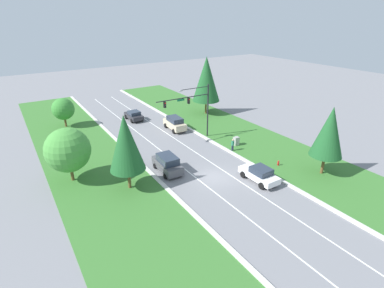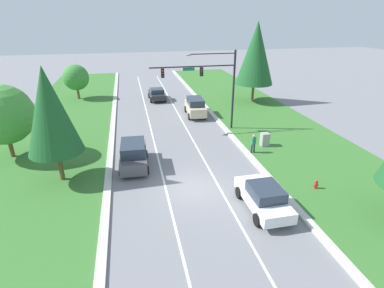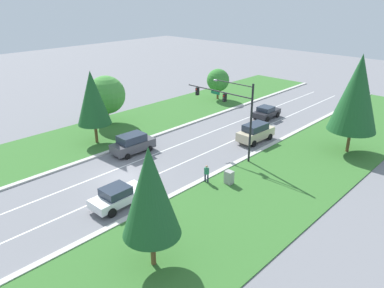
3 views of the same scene
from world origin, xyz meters
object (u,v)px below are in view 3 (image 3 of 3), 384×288
white_sedan (118,196)px  pedestrian (207,173)px  traffic_signal_mast (232,106)px  oak_near_left_tree (106,95)px  conifer_mid_left_tree (92,98)px  fire_hydrant (170,217)px  conifer_far_right_tree (357,93)px  conifer_near_right_tree (150,192)px  champagne_suv (256,132)px  oak_far_left_tree (218,80)px  graphite_suv (133,144)px  utility_cabinet (229,178)px  charcoal_sedan (266,112)px

white_sedan → pedestrian: size_ratio=2.72×
traffic_signal_mast → oak_near_left_tree: traffic_signal_mast is taller
white_sedan → conifer_mid_left_tree: bearing=152.9°
fire_hydrant → conifer_far_right_tree: size_ratio=0.07×
conifer_near_right_tree → conifer_far_right_tree: bearing=86.4°
pedestrian → oak_near_left_tree: oak_near_left_tree is taller
champagne_suv → fire_hydrant: size_ratio=6.87×
oak_near_left_tree → conifer_far_right_tree: bearing=24.4°
oak_far_left_tree → fire_hydrant: bearing=-56.2°
graphite_suv → conifer_near_right_tree: bearing=-31.9°
pedestrian → conifer_near_right_tree: conifer_near_right_tree is taller
white_sedan → graphite_suv: (-7.38, 7.25, 0.16)m
conifer_far_right_tree → oak_far_left_tree: bearing=164.3°
champagne_suv → pedestrian: champagne_suv is taller
champagne_suv → utility_cabinet: (4.09, -9.93, -0.45)m
pedestrian → oak_near_left_tree: size_ratio=0.28×
white_sedan → pedestrian: (2.52, 7.56, 0.08)m
utility_cabinet → traffic_signal_mast: bearing=127.5°
charcoal_sedan → pedestrian: pedestrian is taller
white_sedan → champagne_suv: (0.02, 18.64, 0.21)m
white_sedan → graphite_suv: graphite_suv is taller
conifer_mid_left_tree → traffic_signal_mast: bearing=30.2°
pedestrian → conifer_near_right_tree: size_ratio=0.21×
utility_cabinet → fire_hydrant: 7.39m
champagne_suv → conifer_near_right_tree: size_ratio=0.61×
pedestrian → oak_far_left_tree: oak_far_left_tree is taller
graphite_suv → conifer_far_right_tree: (16.14, 15.45, 5.29)m
utility_cabinet → oak_far_left_tree: 27.50m
utility_cabinet → oak_far_left_tree: bearing=131.8°
oak_near_left_tree → white_sedan: bearing=-32.7°
traffic_signal_mast → utility_cabinet: 7.71m
charcoal_sedan → champagne_suv: size_ratio=0.87×
graphite_suv → conifer_far_right_tree: 22.96m
charcoal_sedan → utility_cabinet: 19.32m
white_sedan → conifer_far_right_tree: (8.75, 22.70, 5.44)m
pedestrian → fire_hydrant: 6.55m
champagne_suv → oak_near_left_tree: (-17.12, -7.65, 2.60)m
white_sedan → graphite_suv: size_ratio=0.99×
charcoal_sedan → conifer_near_right_tree: 31.30m
charcoal_sedan → champagne_suv: (3.62, -7.78, 0.25)m
pedestrian → oak_near_left_tree: (-19.62, 3.43, 2.73)m
white_sedan → utility_cabinet: white_sedan is taller
champagne_suv → conifer_mid_left_tree: size_ratio=0.60×
fire_hydrant → conifer_near_right_tree: size_ratio=0.09×
white_sedan → oak_far_left_tree: (-14.17, 29.12, 2.13)m
charcoal_sedan → graphite_suv: bearing=-102.3°
charcoal_sedan → oak_far_left_tree: bearing=164.5°
champagne_suv → pedestrian: (2.50, -11.08, -0.13)m
utility_cabinet → fire_hydrant: utility_cabinet is taller
traffic_signal_mast → conifer_near_right_tree: conifer_near_right_tree is taller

